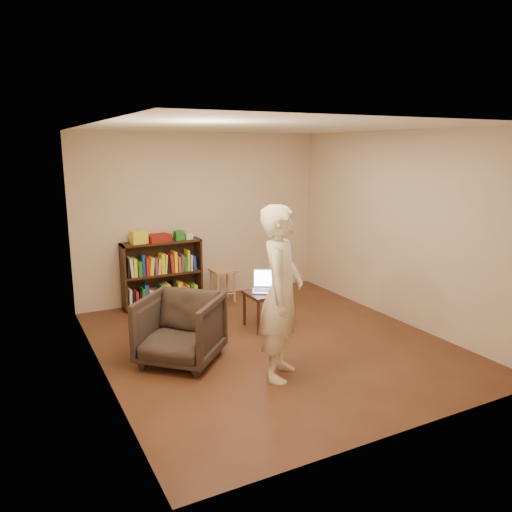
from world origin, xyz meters
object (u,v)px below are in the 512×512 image
armchair (180,329)px  person (281,293)px  side_table (265,298)px  stool (223,275)px  laptop (266,286)px  bookshelf (162,277)px

armchair → person: 1.28m
side_table → stool: bearing=91.1°
laptop → person: (-0.60, -1.42, 0.36)m
side_table → bookshelf: bearing=120.6°
armchair → laptop: (1.42, 0.59, 0.17)m
stool → person: (-0.52, -2.71, 0.50)m
person → stool: bearing=31.4°
bookshelf → armchair: size_ratio=1.41×
armchair → stool: bearing=98.0°
bookshelf → stool: size_ratio=2.36×
laptop → person: size_ratio=0.26×
armchair → laptop: 1.55m
stool → side_table: size_ratio=1.04×
bookshelf → side_table: 1.83m
bookshelf → armchair: bearing=-101.7°
laptop → person: person is taller
bookshelf → laptop: size_ratio=2.53×
side_table → laptop: bearing=50.0°
bookshelf → person: (0.38, -2.93, 0.47)m
stool → laptop: laptop is taller
bookshelf → side_table: bookshelf is taller
armchair → side_table: bearing=64.8°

